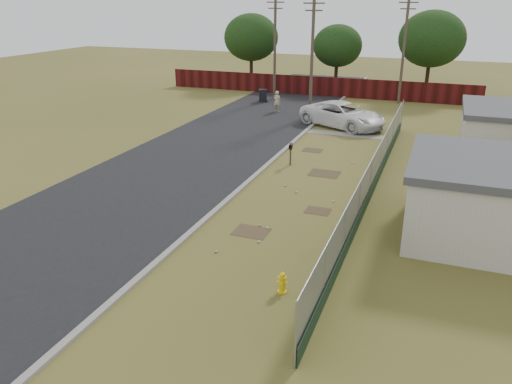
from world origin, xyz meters
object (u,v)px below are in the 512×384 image
at_px(mailbox, 291,148).
at_px(pickup_truck, 343,115).
at_px(pedestrian, 277,101).
at_px(trash_bin, 263,95).
at_px(fire_hydrant, 282,283).

relative_size(mailbox, pickup_truck, 0.19).
bearing_deg(pickup_truck, mailbox, -159.39).
height_order(pedestrian, trash_bin, pedestrian).
relative_size(fire_hydrant, pedestrian, 0.43).
relative_size(mailbox, pedestrian, 0.72).
height_order(fire_hydrant, mailbox, mailbox).
bearing_deg(trash_bin, pickup_truck, -37.93).
bearing_deg(pedestrian, trash_bin, -46.81).
height_order(pickup_truck, trash_bin, pickup_truck).
height_order(fire_hydrant, trash_bin, trash_bin).
xyz_separation_m(mailbox, pedestrian, (-5.13, 12.98, -0.12)).
distance_m(fire_hydrant, pedestrian, 26.97).
bearing_deg(pickup_truck, pedestrian, 88.80).
height_order(pickup_truck, pedestrian, pickup_truck).
xyz_separation_m(pedestrian, trash_bin, (-2.54, 3.57, -0.29)).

